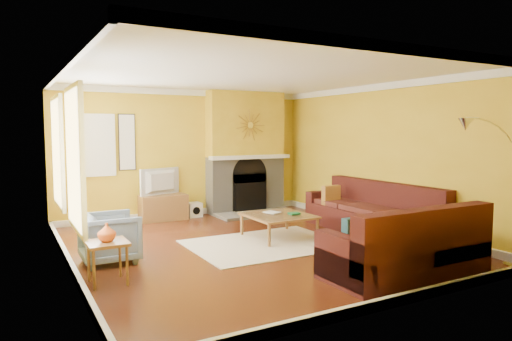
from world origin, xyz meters
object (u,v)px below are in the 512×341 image
armchair (110,238)px  media_console (163,208)px  side_table (108,263)px  sectional_sofa (349,218)px  arc_lamp (495,198)px  coffee_table (279,226)px

armchair → media_console: bearing=-31.6°
media_console → side_table: media_console is taller
media_console → sectional_sofa: bearing=-60.8°
media_console → arc_lamp: size_ratio=0.48×
sectional_sofa → media_console: (-1.94, 3.46, -0.19)m
sectional_sofa → coffee_table: bearing=124.9°
media_console → armchair: size_ratio=1.25×
armchair → sectional_sofa: bearing=-104.4°
armchair → side_table: 0.94m
coffee_table → arc_lamp: (1.33, -3.02, 0.78)m
arc_lamp → side_table: bearing=155.2°
coffee_table → media_console: bearing=116.7°
sectional_sofa → media_console: size_ratio=4.06×
coffee_table → side_table: 3.19m
sectional_sofa → media_console: 3.97m
sectional_sofa → side_table: sectional_sofa is taller
armchair → arc_lamp: arc_lamp is taller
side_table → armchair: bearing=77.0°
sectional_sofa → armchair: 3.62m
sectional_sofa → armchair: size_ratio=5.06×
armchair → coffee_table: bearing=-88.3°
sectional_sofa → media_console: bearing=119.2°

